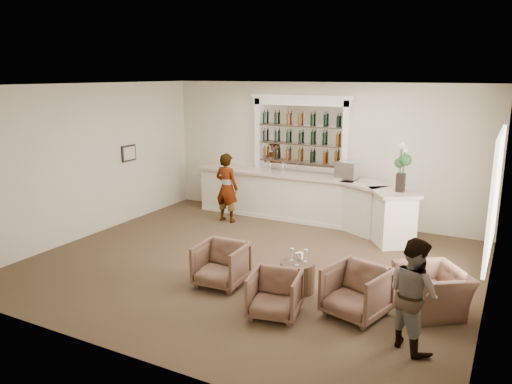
% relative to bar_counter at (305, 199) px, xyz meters
% --- Properties ---
extents(ground, '(8.00, 8.00, 0.00)m').
position_rel_bar_counter_xyz_m(ground, '(0.16, -3.00, -0.57)').
color(ground, brown).
rests_on(ground, ground).
extents(room_shell, '(8.04, 7.02, 3.32)m').
position_rel_bar_counter_xyz_m(room_shell, '(0.33, -2.29, 1.77)').
color(room_shell, beige).
rests_on(room_shell, ground).
extents(bar_counter, '(5.72, 1.80, 1.14)m').
position_rel_bar_counter_xyz_m(bar_counter, '(0.00, 0.00, 0.00)').
color(bar_counter, white).
rests_on(bar_counter, ground).
extents(back_bar_alcove, '(2.64, 0.25, 3.00)m').
position_rel_bar_counter_xyz_m(back_bar_alcove, '(-0.34, 0.41, 1.46)').
color(back_bar_alcove, white).
rests_on(back_bar_alcove, ground).
extents(cocktail_table, '(0.58, 0.58, 0.50)m').
position_rel_bar_counter_xyz_m(cocktail_table, '(1.40, -3.69, -0.32)').
color(cocktail_table, '#462F1E').
rests_on(cocktail_table, ground).
extents(sommelier, '(0.64, 0.45, 1.67)m').
position_rel_bar_counter_xyz_m(sommelier, '(-1.70, -0.81, 0.26)').
color(sommelier, gray).
rests_on(sommelier, ground).
extents(guest, '(0.92, 0.89, 1.50)m').
position_rel_bar_counter_xyz_m(guest, '(3.38, -4.60, 0.18)').
color(guest, gray).
rests_on(guest, ground).
extents(armchair_left, '(0.83, 0.85, 0.73)m').
position_rel_bar_counter_xyz_m(armchair_left, '(0.16, -4.07, -0.21)').
color(armchair_left, brown).
rests_on(armchair_left, ground).
extents(armchair_center, '(0.85, 0.87, 0.67)m').
position_rel_bar_counter_xyz_m(armchair_center, '(1.44, -4.64, -0.24)').
color(armchair_center, brown).
rests_on(armchair_center, ground).
extents(armchair_right, '(1.00, 1.02, 0.76)m').
position_rel_bar_counter_xyz_m(armchair_right, '(2.50, -4.08, -0.19)').
color(armchair_right, brown).
rests_on(armchair_right, ground).
extents(armchair_far, '(1.32, 1.34, 0.66)m').
position_rel_bar_counter_xyz_m(armchair_far, '(3.46, -3.40, -0.24)').
color(armchair_far, brown).
rests_on(armchair_far, ground).
extents(espresso_machine, '(0.47, 0.40, 0.40)m').
position_rel_bar_counter_xyz_m(espresso_machine, '(0.97, 0.09, 0.77)').
color(espresso_machine, silver).
rests_on(espresso_machine, bar_counter).
extents(flower_vase, '(0.26, 0.26, 1.00)m').
position_rel_bar_counter_xyz_m(flower_vase, '(2.32, -0.57, 1.13)').
color(flower_vase, black).
rests_on(flower_vase, bar_counter).
extents(wine_glass_bar_left, '(0.07, 0.07, 0.21)m').
position_rel_bar_counter_xyz_m(wine_glass_bar_left, '(-0.96, 0.03, 0.67)').
color(wine_glass_bar_left, white).
rests_on(wine_glass_bar_left, bar_counter).
extents(wine_glass_bar_right, '(0.07, 0.07, 0.21)m').
position_rel_bar_counter_xyz_m(wine_glass_bar_right, '(-0.62, 0.06, 0.67)').
color(wine_glass_bar_right, white).
rests_on(wine_glass_bar_right, bar_counter).
extents(wine_glass_tbl_a, '(0.07, 0.07, 0.21)m').
position_rel_bar_counter_xyz_m(wine_glass_tbl_a, '(1.28, -3.66, 0.03)').
color(wine_glass_tbl_a, white).
rests_on(wine_glass_tbl_a, cocktail_table).
extents(wine_glass_tbl_b, '(0.07, 0.07, 0.21)m').
position_rel_bar_counter_xyz_m(wine_glass_tbl_b, '(1.50, -3.61, 0.03)').
color(wine_glass_tbl_b, white).
rests_on(wine_glass_tbl_b, cocktail_table).
extents(wine_glass_tbl_c, '(0.07, 0.07, 0.21)m').
position_rel_bar_counter_xyz_m(wine_glass_tbl_c, '(1.44, -3.82, 0.03)').
color(wine_glass_tbl_c, white).
rests_on(wine_glass_tbl_c, cocktail_table).
extents(napkin_holder, '(0.08, 0.08, 0.12)m').
position_rel_bar_counter_xyz_m(napkin_holder, '(1.38, -3.55, -0.01)').
color(napkin_holder, white).
rests_on(napkin_holder, cocktail_table).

